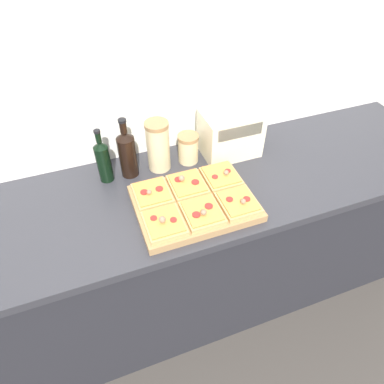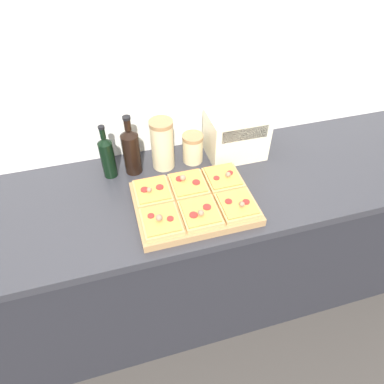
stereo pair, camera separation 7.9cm
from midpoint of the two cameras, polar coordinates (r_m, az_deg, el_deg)
name	(u,v)px [view 2 (the right image)]	position (r m, az deg, el deg)	size (l,w,h in m)	color
ground_plane	(208,344)	(2.14, 3.92, -24.03)	(12.00, 12.00, 0.00)	#3D3833
wall_back	(172,86)	(1.62, -1.89, 17.21)	(6.00, 0.06, 2.50)	silver
kitchen_counter	(193,251)	(1.87, 1.43, -9.78)	(2.63, 0.67, 0.94)	#232328
cutting_board	(194,203)	(1.42, 1.91, -1.94)	(0.49, 0.36, 0.04)	#A37A4C
pizza_slice_back_left	(152,191)	(1.43, -5.06, 0.10)	(0.15, 0.16, 0.05)	tan
pizza_slice_back_center	(188,184)	(1.46, 0.91, 1.28)	(0.15, 0.16, 0.05)	tan
pizza_slice_back_right	(223,178)	(1.50, 6.68, 2.35)	(0.15, 0.16, 0.05)	tan
pizza_slice_front_left	(161,221)	(1.32, -3.47, -4.90)	(0.15, 0.16, 0.05)	tan
pizza_slice_front_center	(200,213)	(1.34, 3.04, -3.55)	(0.15, 0.16, 0.05)	tan
pizza_slice_front_right	(237,205)	(1.39, 9.18, -2.21)	(0.15, 0.16, 0.05)	tan
olive_oil_bottle	(107,156)	(1.55, -12.52, 5.81)	(0.06, 0.06, 0.26)	black
wine_bottle	(131,150)	(1.55, -8.66, 6.88)	(0.08, 0.08, 0.29)	black
grain_jar_tall	(162,144)	(1.56, -3.52, 7.89)	(0.11, 0.11, 0.24)	beige
grain_jar_short	(193,148)	(1.62, 1.53, 7.29)	(0.10, 0.10, 0.14)	beige
toaster_oven	(236,135)	(1.67, 8.70, 9.40)	(0.29, 0.20, 0.22)	beige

